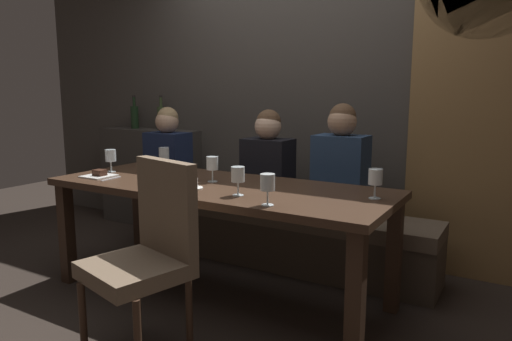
{
  "coord_description": "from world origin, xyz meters",
  "views": [
    {
      "loc": [
        1.68,
        -2.36,
        1.32
      ],
      "look_at": [
        0.25,
        0.06,
        0.84
      ],
      "focal_mm": 32.81,
      "sensor_mm": 36.0,
      "label": 1
    }
  ],
  "objects_px": {
    "dessert_plate": "(99,175)",
    "banquette_bench": "(271,234)",
    "diner_redhead": "(168,152)",
    "wine_glass_far_left": "(164,154)",
    "espresso_cup": "(193,184)",
    "wine_glass_center_front": "(375,178)",
    "wine_glass_end_right": "(238,175)",
    "fork_on_table": "(111,179)",
    "wine_glass_far_right": "(111,156)",
    "dining_table": "(218,198)",
    "wine_bottle_dark_red": "(135,116)",
    "diner_bearded": "(268,161)",
    "chair_near_side": "(149,247)",
    "wine_bottle_pale_label": "(161,117)",
    "wine_glass_end_left": "(212,164)",
    "diner_far_end": "(341,163)",
    "wine_glass_near_left": "(268,184)"
  },
  "relations": [
    {
      "from": "dessert_plate",
      "to": "banquette_bench",
      "type": "bearing_deg",
      "value": 47.13
    },
    {
      "from": "banquette_bench",
      "to": "diner_redhead",
      "type": "distance_m",
      "value": 1.18
    },
    {
      "from": "wine_glass_far_left",
      "to": "espresso_cup",
      "type": "xyz_separation_m",
      "value": [
        0.63,
        -0.46,
        -0.09
      ]
    },
    {
      "from": "wine_glass_center_front",
      "to": "wine_glass_end_right",
      "type": "bearing_deg",
      "value": -155.11
    },
    {
      "from": "espresso_cup",
      "to": "fork_on_table",
      "type": "distance_m",
      "value": 0.66
    },
    {
      "from": "wine_glass_far_right",
      "to": "espresso_cup",
      "type": "xyz_separation_m",
      "value": [
        0.87,
        -0.16,
        -0.09
      ]
    },
    {
      "from": "dining_table",
      "to": "wine_glass_end_right",
      "type": "height_order",
      "value": "wine_glass_end_right"
    },
    {
      "from": "wine_bottle_dark_red",
      "to": "wine_glass_end_right",
      "type": "bearing_deg",
      "value": -31.74
    },
    {
      "from": "diner_bearded",
      "to": "espresso_cup",
      "type": "relative_size",
      "value": 6.12
    },
    {
      "from": "diner_redhead",
      "to": "espresso_cup",
      "type": "height_order",
      "value": "diner_redhead"
    },
    {
      "from": "wine_glass_far_left",
      "to": "wine_bottle_dark_red",
      "type": "bearing_deg",
      "value": 143.91
    },
    {
      "from": "chair_near_side",
      "to": "wine_bottle_pale_label",
      "type": "height_order",
      "value": "wine_bottle_pale_label"
    },
    {
      "from": "dining_table",
      "to": "wine_glass_far_right",
      "type": "bearing_deg",
      "value": -178.19
    },
    {
      "from": "wine_glass_end_left",
      "to": "fork_on_table",
      "type": "distance_m",
      "value": 0.7
    },
    {
      "from": "diner_bearded",
      "to": "diner_far_end",
      "type": "relative_size",
      "value": 0.93
    },
    {
      "from": "banquette_bench",
      "to": "diner_redhead",
      "type": "bearing_deg",
      "value": 178.68
    },
    {
      "from": "wine_glass_end_right",
      "to": "wine_glass_end_left",
      "type": "relative_size",
      "value": 1.0
    },
    {
      "from": "diner_bearded",
      "to": "dessert_plate",
      "type": "height_order",
      "value": "diner_bearded"
    },
    {
      "from": "wine_glass_near_left",
      "to": "wine_glass_far_left",
      "type": "bearing_deg",
      "value": 153.92
    },
    {
      "from": "diner_redhead",
      "to": "wine_glass_far_left",
      "type": "relative_size",
      "value": 4.47
    },
    {
      "from": "wine_glass_far_left",
      "to": "espresso_cup",
      "type": "distance_m",
      "value": 0.79
    },
    {
      "from": "espresso_cup",
      "to": "fork_on_table",
      "type": "height_order",
      "value": "espresso_cup"
    },
    {
      "from": "dining_table",
      "to": "wine_glass_end_left",
      "type": "xyz_separation_m",
      "value": [
        -0.07,
        0.05,
        0.2
      ]
    },
    {
      "from": "diner_far_end",
      "to": "wine_glass_far_left",
      "type": "bearing_deg",
      "value": -160.51
    },
    {
      "from": "wine_bottle_pale_label",
      "to": "diner_redhead",
      "type": "bearing_deg",
      "value": -42.67
    },
    {
      "from": "banquette_bench",
      "to": "wine_glass_end_left",
      "type": "height_order",
      "value": "wine_glass_end_left"
    },
    {
      "from": "banquette_bench",
      "to": "wine_glass_center_front",
      "type": "distance_m",
      "value": 1.3
    },
    {
      "from": "wine_glass_center_front",
      "to": "wine_glass_far_right",
      "type": "bearing_deg",
      "value": -175.97
    },
    {
      "from": "chair_near_side",
      "to": "wine_glass_end_left",
      "type": "distance_m",
      "value": 0.84
    },
    {
      "from": "wine_glass_center_front",
      "to": "fork_on_table",
      "type": "xyz_separation_m",
      "value": [
        -1.67,
        -0.33,
        -0.11
      ]
    },
    {
      "from": "wine_bottle_pale_label",
      "to": "wine_glass_near_left",
      "type": "relative_size",
      "value": 1.99
    },
    {
      "from": "wine_bottle_pale_label",
      "to": "wine_glass_end_right",
      "type": "bearing_deg",
      "value": -36.97
    },
    {
      "from": "dining_table",
      "to": "dessert_plate",
      "type": "distance_m",
      "value": 0.87
    },
    {
      "from": "dining_table",
      "to": "diner_redhead",
      "type": "distance_m",
      "value": 1.27
    },
    {
      "from": "chair_near_side",
      "to": "diner_redhead",
      "type": "height_order",
      "value": "diner_redhead"
    },
    {
      "from": "wine_glass_far_left",
      "to": "wine_bottle_pale_label",
      "type": "bearing_deg",
      "value": 132.55
    },
    {
      "from": "wine_glass_near_left",
      "to": "wine_bottle_pale_label",
      "type": "bearing_deg",
      "value": 144.46
    },
    {
      "from": "wine_bottle_dark_red",
      "to": "diner_redhead",
      "type": "bearing_deg",
      "value": -24.42
    },
    {
      "from": "wine_bottle_pale_label",
      "to": "wine_glass_center_front",
      "type": "bearing_deg",
      "value": -22.06
    },
    {
      "from": "diner_redhead",
      "to": "wine_glass_end_right",
      "type": "height_order",
      "value": "diner_redhead"
    },
    {
      "from": "banquette_bench",
      "to": "diner_bearded",
      "type": "height_order",
      "value": "diner_bearded"
    },
    {
      "from": "diner_bearded",
      "to": "dessert_plate",
      "type": "bearing_deg",
      "value": -132.3
    },
    {
      "from": "diner_redhead",
      "to": "wine_glass_end_right",
      "type": "xyz_separation_m",
      "value": [
        1.33,
        -0.94,
        0.06
      ]
    },
    {
      "from": "dining_table",
      "to": "wine_glass_end_left",
      "type": "height_order",
      "value": "wine_glass_end_left"
    },
    {
      "from": "diner_redhead",
      "to": "espresso_cup",
      "type": "bearing_deg",
      "value": -42.68
    },
    {
      "from": "wine_glass_far_left",
      "to": "fork_on_table",
      "type": "xyz_separation_m",
      "value": [
        -0.03,
        -0.5,
        -0.11
      ]
    },
    {
      "from": "wine_glass_near_left",
      "to": "espresso_cup",
      "type": "bearing_deg",
      "value": 166.89
    },
    {
      "from": "fork_on_table",
      "to": "espresso_cup",
      "type": "bearing_deg",
      "value": 0.25
    },
    {
      "from": "chair_near_side",
      "to": "diner_redhead",
      "type": "distance_m",
      "value": 1.85
    },
    {
      "from": "wine_glass_far_left",
      "to": "diner_far_end",
      "type": "bearing_deg",
      "value": 19.49
    }
  ]
}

